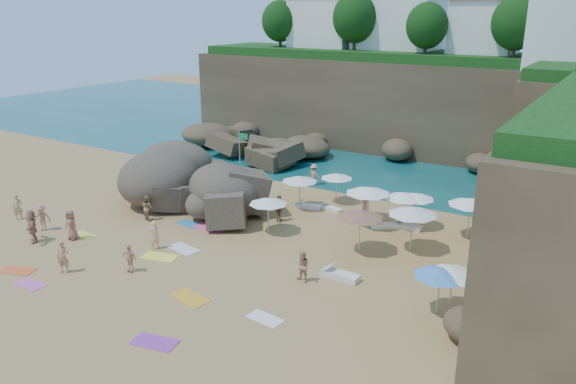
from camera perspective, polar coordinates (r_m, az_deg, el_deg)
The scene contains 51 objects.
ground at distance 32.78m, azimuth -5.77°, elevation -4.13°, with size 120.00×120.00×0.00m, color tan.
seawater at distance 58.36m, azimuth 12.53°, elevation 5.48°, with size 120.00×120.00×0.00m, color #0C4751.
cliff_back at distance 52.33m, azimuth 13.01°, elevation 8.48°, with size 44.00×8.00×8.00m, color brown.
rock_promontory at distance 51.26m, azimuth -4.65°, elevation 4.12°, with size 12.00×7.00×2.00m, color brown, non-canonical shape.
clifftop_buildings at distance 52.12m, azimuth 14.93°, elevation 16.32°, with size 28.48×9.48×7.00m.
clifftop_trees at distance 45.59m, azimuth 14.69°, elevation 16.18°, with size 35.60×23.82×4.40m.
marina_masts at distance 65.06m, azimuth -1.25°, elevation 9.86°, with size 3.10×0.10×6.00m.
rock_outcrop at distance 38.61m, azimuth -8.28°, elevation -0.75°, with size 8.83×6.62×3.53m, color brown, non-canonical shape.
flag_pole at distance 41.26m, azimuth -4.81°, elevation 4.20°, with size 0.76×0.13×3.89m.
parasol_0 at distance 33.05m, azimuth 8.12°, elevation 0.18°, with size 2.63×2.63×2.49m.
parasol_1 at distance 37.22m, azimuth 4.97°, elevation 1.64°, with size 2.13×2.13×2.01m.
parasol_2 at distance 34.34m, azimuth 8.26°, elevation -0.03°, with size 2.05×2.05×1.93m.
parasol_3 at distance 33.34m, azimuth 11.69°, elevation -0.34°, with size 2.33×2.33×2.20m.
parasol_4 at distance 33.55m, azimuth 12.77°, elevation -0.39°, with size 2.27×2.27×2.14m.
parasol_5 at distance 35.88m, azimuth 1.19°, elevation 1.36°, with size 2.32×2.32×2.20m.
parasol_6 at distance 29.55m, azimuth 7.36°, elevation -2.24°, with size 2.49×2.49×2.36m.
parasol_7 at distance 30.16m, azimuth 12.56°, elevation -1.91°, with size 2.60×2.60×2.46m.
parasol_8 at distance 32.75m, azimuth 18.07°, elevation -0.94°, with size 2.50×2.50×2.36m.
parasol_9 at distance 32.01m, azimuth -2.04°, elevation -0.93°, with size 2.22×2.22×2.09m.
parasol_10 at distance 24.40m, azimuth 15.21°, elevation -7.92°, with size 2.22×2.22×2.10m.
parasol_11 at distance 24.66m, azimuth 16.40°, elevation -7.74°, with size 2.21×2.21×2.09m.
lounger_0 at distance 33.80m, azimuth 9.84°, elevation -3.38°, with size 1.66×0.55×0.26m, color white.
lounger_1 at distance 36.17m, azimuth 4.44°, elevation -1.71°, with size 1.59×0.53×0.25m, color white.
lounger_2 at distance 33.93m, azimuth 12.05°, elevation -3.42°, with size 1.75×0.58×0.27m, color silver.
lounger_3 at distance 36.53m, azimuth 2.06°, elevation -1.45°, with size 1.69×0.56×0.26m, color white.
lounger_4 at distance 31.19m, azimuth 19.69°, elevation -6.11°, with size 1.66×0.55×0.26m, color white.
lounger_5 at distance 27.42m, azimuth 5.35°, elevation -8.43°, with size 1.90×0.63×0.29m, color white.
towel_1 at distance 29.44m, azimuth -24.77°, elevation -8.49°, with size 1.63×0.81×0.03m, color #DE56A5.
towel_2 at distance 31.10m, azimuth -25.76°, elevation -7.21°, with size 1.70×0.85×0.03m, color #E45824.
towel_4 at distance 34.34m, azimuth -20.03°, elevation -4.12°, with size 1.49×0.74×0.03m, color yellow.
towel_5 at distance 31.00m, azimuth -10.60°, elevation -5.69°, with size 1.84×0.92×0.03m, color silver.
towel_6 at distance 23.20m, azimuth -13.37°, elevation -14.61°, with size 1.77×0.89×0.03m, color purple.
towel_8 at distance 34.35m, azimuth -9.91°, elevation -3.23°, with size 1.64×0.82×0.03m, color #2585C9.
towel_9 at distance 33.61m, azimuth -8.14°, elevation -3.62°, with size 1.89×0.94×0.03m, color #E55985.
towel_10 at distance 26.00m, azimuth -9.97°, elevation -10.54°, with size 1.91×0.95×0.03m, color orange.
towel_11 at distance 36.85m, azimuth -5.35°, elevation -1.54°, with size 1.61×0.80×0.03m, color green.
towel_12 at distance 30.29m, azimuth -12.92°, elevation -6.44°, with size 1.87×0.94×0.03m, color #F9FF43.
towel_13 at distance 24.11m, azimuth -2.34°, elevation -12.72°, with size 1.55×0.77×0.03m, color white.
person_stand_0 at distance 38.17m, azimuth -25.78°, elevation -1.39°, with size 0.58×0.38×1.60m, color tan.
person_stand_1 at distance 35.36m, azimuth -14.07°, elevation -1.55°, with size 0.77×0.60×1.57m, color #A37B51.
person_stand_2 at distance 41.21m, azimuth 2.66°, elevation 1.79°, with size 1.01×0.42×1.56m, color tan.
person_stand_3 at distance 34.06m, azimuth -0.93°, elevation -1.65°, with size 0.99×0.41×1.69m, color #99604C.
person_stand_4 at distance 35.46m, azimuth 7.79°, elevation -0.94°, with size 0.87×0.47×1.77m, color tan.
person_stand_5 at distance 42.09m, azimuth -11.68°, elevation 1.74°, with size 1.41×0.41×1.52m, color #AC7C56.
person_stand_6 at distance 31.07m, azimuth -13.43°, elevation -4.26°, with size 0.58×0.38×1.60m, color #F6C88C.
person_lie_0 at distance 35.86m, azimuth -23.60°, elevation -3.29°, with size 0.99×1.52×0.41m, color #B37259.
person_lie_1 at distance 29.00m, azimuth -15.72°, elevation -7.48°, with size 0.82×1.40×0.34m, color #F2B889.
person_lie_2 at distance 33.86m, azimuth -21.02°, elevation -4.16°, with size 0.83×1.69×0.45m, color #955B4A.
person_lie_3 at distance 34.35m, azimuth -24.43°, elevation -4.25°, with size 1.71×1.84×0.49m, color tan.
person_lie_4 at distance 29.92m, azimuth -21.75°, elevation -7.27°, with size 0.59×1.63×0.39m, color tan.
person_lie_5 at distance 26.89m, azimuth 1.50°, elevation -8.59°, with size 0.74×1.51×0.57m, color tan.
Camera 1 is at (18.76, -23.86, 12.38)m, focal length 35.00 mm.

